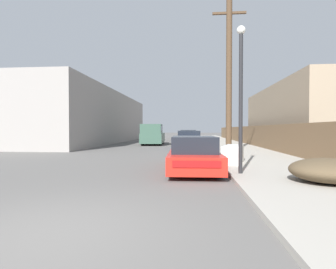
{
  "coord_description": "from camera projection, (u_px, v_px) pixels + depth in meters",
  "views": [
    {
      "loc": [
        2.04,
        -3.37,
        1.48
      ],
      "look_at": [
        0.93,
        8.99,
        1.23
      ],
      "focal_mm": 28.0,
      "sensor_mm": 36.0,
      "label": 1
    }
  ],
  "objects": [
    {
      "name": "car_parked_far",
      "position": [
        188.0,
        137.0,
        27.25
      ],
      "size": [
        1.86,
        4.19,
        1.4
      ],
      "rotation": [
        0.0,
        0.0,
        -0.03
      ],
      "color": "gray",
      "rests_on": "ground"
    },
    {
      "name": "brush_pile",
      "position": [
        329.0,
        170.0,
        6.66
      ],
      "size": [
        1.93,
        1.79,
        0.62
      ],
      "color": "brown",
      "rests_on": "sidewalk_curb"
    },
    {
      "name": "car_parked_mid",
      "position": [
        188.0,
        140.0,
        19.89
      ],
      "size": [
        2.12,
        4.58,
        1.37
      ],
      "rotation": [
        0.0,
        0.0,
        0.06
      ],
      "color": "#2D478C",
      "rests_on": "ground"
    },
    {
      "name": "discarded_fridge",
      "position": [
        233.0,
        154.0,
        10.58
      ],
      "size": [
        1.13,
        1.84,
        0.73
      ],
      "rotation": [
        0.0,
        0.0,
        -0.28
      ],
      "color": "silver",
      "rests_on": "sidewalk_curb"
    },
    {
      "name": "wooden_fence",
      "position": [
        249.0,
        135.0,
        23.92
      ],
      "size": [
        0.08,
        43.09,
        1.64
      ],
      "primitive_type": "cube",
      "color": "brown",
      "rests_on": "sidewalk_curb"
    },
    {
      "name": "utility_pole",
      "position": [
        229.0,
        74.0,
        14.19
      ],
      "size": [
        1.8,
        0.32,
        8.48
      ],
      "color": "#4C3826",
      "rests_on": "sidewalk_curb"
    },
    {
      "name": "building_right_house",
      "position": [
        307.0,
        117.0,
        20.44
      ],
      "size": [
        6.0,
        14.55,
        4.81
      ],
      "primitive_type": "cube",
      "color": "gray",
      "rests_on": "ground"
    },
    {
      "name": "sidewalk_curb",
      "position": [
        224.0,
        143.0,
        26.49
      ],
      "size": [
        4.2,
        63.0,
        0.12
      ],
      "primitive_type": "cube",
      "color": "#9E998E",
      "rests_on": "ground"
    },
    {
      "name": "ground_plane",
      "position": [
        41.0,
        237.0,
        3.57
      ],
      "size": [
        220.0,
        220.0,
        0.0
      ],
      "primitive_type": "plane",
      "color": "#595654"
    },
    {
      "name": "street_lamp",
      "position": [
        241.0,
        88.0,
        8.01
      ],
      "size": [
        0.26,
        0.26,
        4.51
      ],
      "color": "#232326",
      "rests_on": "sidewalk_curb"
    },
    {
      "name": "parked_sports_car_red",
      "position": [
        193.0,
        155.0,
        9.43
      ],
      "size": [
        1.87,
        4.77,
        1.23
      ],
      "rotation": [
        0.0,
        0.0,
        0.03
      ],
      "color": "red",
      "rests_on": "ground"
    },
    {
      "name": "pickup_truck",
      "position": [
        153.0,
        135.0,
        24.93
      ],
      "size": [
        2.23,
        5.64,
        1.94
      ],
      "rotation": [
        0.0,
        0.0,
        3.19
      ],
      "color": "#385647",
      "rests_on": "ground"
    },
    {
      "name": "building_left_block",
      "position": [
        91.0,
        118.0,
        29.61
      ],
      "size": [
        7.0,
        25.28,
        5.49
      ],
      "primitive_type": "cube",
      "color": "gray",
      "rests_on": "ground"
    }
  ]
}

